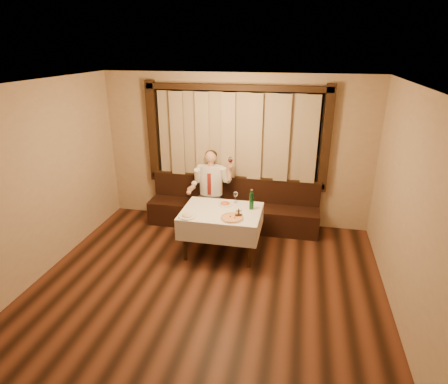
% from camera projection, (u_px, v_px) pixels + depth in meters
% --- Properties ---
extents(room, '(5.01, 6.01, 2.81)m').
position_uv_depth(room, '(210.00, 182.00, 5.08)').
color(room, black).
rests_on(room, ground).
extents(banquette, '(3.20, 0.61, 0.94)m').
position_uv_depth(banquette, '(233.00, 210.00, 7.11)').
color(banquette, black).
rests_on(banquette, ground).
extents(dining_table, '(1.27, 0.97, 0.76)m').
position_uv_depth(dining_table, '(221.00, 216.00, 6.06)').
color(dining_table, black).
rests_on(dining_table, ground).
extents(pizza, '(0.37, 0.37, 0.04)m').
position_uv_depth(pizza, '(232.00, 218.00, 5.73)').
color(pizza, white).
rests_on(pizza, dining_table).
extents(pasta_red, '(0.26, 0.26, 0.09)m').
position_uv_depth(pasta_red, '(225.00, 203.00, 6.23)').
color(pasta_red, white).
rests_on(pasta_red, dining_table).
extents(pasta_cream, '(0.28, 0.28, 0.10)m').
position_uv_depth(pasta_cream, '(187.00, 214.00, 5.79)').
color(pasta_cream, white).
rests_on(pasta_cream, dining_table).
extents(green_bottle, '(0.07, 0.07, 0.34)m').
position_uv_depth(green_bottle, '(252.00, 201.00, 6.02)').
color(green_bottle, '#104D23').
rests_on(green_bottle, dining_table).
extents(table_wine_glass, '(0.08, 0.08, 0.21)m').
position_uv_depth(table_wine_glass, '(236.00, 195.00, 6.25)').
color(table_wine_glass, white).
rests_on(table_wine_glass, dining_table).
extents(cruet_caddy, '(0.13, 0.10, 0.13)m').
position_uv_depth(cruet_caddy, '(239.00, 214.00, 5.78)').
color(cruet_caddy, black).
rests_on(cruet_caddy, dining_table).
extents(seated_man, '(0.81, 0.61, 1.46)m').
position_uv_depth(seated_man, '(210.00, 184.00, 6.91)').
color(seated_man, black).
rests_on(seated_man, ground).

